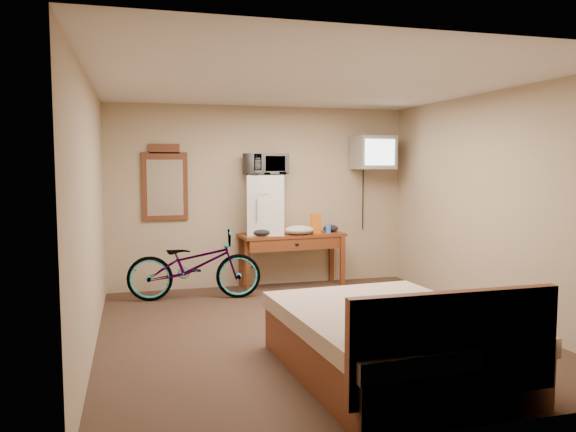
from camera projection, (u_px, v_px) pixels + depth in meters
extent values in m
plane|color=#3D271E|center=(311.00, 331.00, 5.75)|extent=(4.60, 4.60, 0.00)
plane|color=silver|center=(312.00, 83.00, 5.52)|extent=(4.60, 4.60, 0.00)
cube|color=tan|center=(261.00, 197.00, 7.84)|extent=(4.20, 0.04, 2.50)
cube|color=tan|center=(426.00, 239.00, 3.43)|extent=(4.20, 0.04, 2.50)
cube|color=tan|center=(91.00, 215.00, 5.08)|extent=(0.04, 4.60, 2.50)
cube|color=tan|center=(492.00, 205.00, 6.19)|extent=(0.04, 4.60, 2.50)
cube|color=beige|center=(256.00, 220.00, 7.84)|extent=(0.08, 0.01, 0.13)
cube|color=maroon|center=(292.00, 235.00, 7.74)|extent=(1.47, 0.66, 0.04)
cube|color=maroon|center=(248.00, 267.00, 7.38)|extent=(0.06, 0.06, 0.71)
cube|color=maroon|center=(342.00, 262.00, 7.74)|extent=(0.06, 0.06, 0.71)
cube|color=maroon|center=(241.00, 261.00, 7.82)|extent=(0.06, 0.06, 0.71)
cube|color=maroon|center=(331.00, 257.00, 8.17)|extent=(0.06, 0.06, 0.71)
cube|color=maroon|center=(297.00, 244.00, 7.51)|extent=(1.31, 0.14, 0.16)
cube|color=black|center=(297.00, 245.00, 7.50)|extent=(0.05, 0.02, 0.03)
cube|color=white|center=(266.00, 205.00, 7.64)|extent=(0.59, 0.58, 0.81)
cube|color=gray|center=(270.00, 194.00, 7.39)|extent=(0.49, 0.01, 0.00)
cylinder|color=gray|center=(257.00, 210.00, 7.36)|extent=(0.02, 0.02, 0.29)
imported|color=white|center=(266.00, 164.00, 7.58)|extent=(0.60, 0.49, 0.29)
cube|color=orange|center=(316.00, 223.00, 7.74)|extent=(0.15, 0.11, 0.27)
cylinder|color=#4076DC|center=(328.00, 229.00, 7.77)|extent=(0.07, 0.07, 0.13)
ellipsoid|color=beige|center=(299.00, 230.00, 7.61)|extent=(0.41, 0.31, 0.12)
ellipsoid|color=black|center=(262.00, 232.00, 7.47)|extent=(0.25, 0.19, 0.09)
ellipsoid|color=black|center=(331.00, 228.00, 7.91)|extent=(0.22, 0.18, 0.10)
cube|color=black|center=(366.00, 160.00, 8.20)|extent=(0.14, 0.02, 0.14)
cylinder|color=black|center=(367.00, 160.00, 8.15)|extent=(0.05, 0.30, 0.05)
cube|color=gray|center=(373.00, 153.00, 7.93)|extent=(0.54, 0.46, 0.47)
cube|color=white|center=(380.00, 152.00, 7.71)|extent=(0.45, 0.02, 0.36)
cube|color=black|center=(367.00, 153.00, 8.15)|extent=(0.33, 0.02, 0.29)
cube|color=brown|center=(165.00, 186.00, 7.46)|extent=(0.60, 0.04, 0.90)
cube|color=brown|center=(164.00, 149.00, 7.41)|extent=(0.40, 0.04, 0.13)
cube|color=white|center=(165.00, 188.00, 7.44)|extent=(0.47, 0.01, 0.74)
imported|color=black|center=(194.00, 265.00, 7.06)|extent=(1.72, 0.76, 0.88)
cube|color=brown|center=(389.00, 350.00, 4.55)|extent=(1.62, 2.08, 0.40)
cube|color=#BEB394|center=(389.00, 320.00, 4.53)|extent=(1.66, 2.12, 0.14)
cube|color=brown|center=(455.00, 345.00, 3.60)|extent=(1.49, 0.08, 0.70)
ellipsoid|color=silver|center=(385.00, 331.00, 3.80)|extent=(0.57, 0.35, 0.20)
ellipsoid|color=silver|center=(474.00, 323.00, 3.98)|extent=(0.57, 0.35, 0.20)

